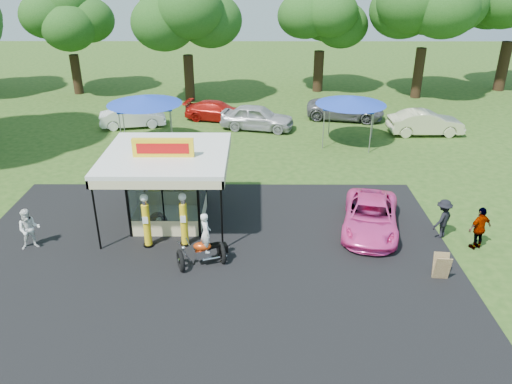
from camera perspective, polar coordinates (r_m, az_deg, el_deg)
ground at (r=19.03m, az=-5.97°, el=-10.47°), size 120.00×120.00×0.00m
asphalt_apron at (r=20.67m, az=-5.43°, el=-7.19°), size 20.00×14.00×0.04m
gas_station_kiosk at (r=22.72m, az=-9.96°, el=0.72°), size 5.40×5.40×4.18m
gas_pump_left at (r=21.11m, az=-12.41°, el=-3.36°), size 0.46×0.46×2.44m
gas_pump_right at (r=20.92m, az=-8.25°, el=-3.28°), size 0.45×0.45×2.44m
motorcycle at (r=19.66m, az=-5.91°, el=-6.00°), size 2.07×1.51×2.35m
spare_tires at (r=22.89m, az=-11.07°, el=-3.18°), size 0.87×0.56×0.73m
a_frame_sign at (r=20.19m, az=20.43°, el=-8.03°), size 0.60×0.56×1.03m
kiosk_car at (r=25.23m, az=-8.94°, el=0.10°), size 2.82×1.13×0.96m
pink_sedan at (r=22.62m, az=12.96°, el=-2.75°), size 3.36×5.40×1.39m
spectator_west at (r=22.66m, az=-24.49°, el=-3.89°), size 1.05×0.92×1.80m
spectator_east_a at (r=22.88m, az=20.55°, el=-2.90°), size 1.31×1.27×1.79m
spectator_east_b at (r=22.59m, az=24.20°, el=-3.79°), size 1.20×0.85×1.90m
bg_car_a at (r=37.09m, az=-13.89°, el=8.35°), size 4.82×2.57×1.51m
bg_car_b at (r=37.77m, az=-4.46°, el=9.22°), size 5.16×2.99×1.40m
bg_car_c at (r=35.49m, az=0.15°, el=8.54°), size 5.46×3.16×1.75m
bg_car_d at (r=38.52m, az=10.18°, el=9.37°), size 6.14×3.76×1.59m
bg_car_e at (r=36.32m, az=18.81°, el=7.50°), size 5.06×1.86×1.66m
tent_west at (r=32.51m, az=-12.64°, el=10.22°), size 4.70×4.70×3.29m
tent_east at (r=32.72m, az=10.80°, el=10.22°), size 4.48×4.48×3.13m
oak_far_b at (r=47.37m, az=-20.62°, el=17.62°), size 7.93×7.93×9.45m
oak_far_c at (r=42.39m, az=-8.04°, el=19.29°), size 9.16×9.16×10.80m
oak_far_d at (r=45.85m, az=7.45°, el=19.09°), size 8.33×8.33×9.92m
oak_far_e at (r=45.29m, az=19.00°, el=19.40°), size 9.82×9.82×11.69m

